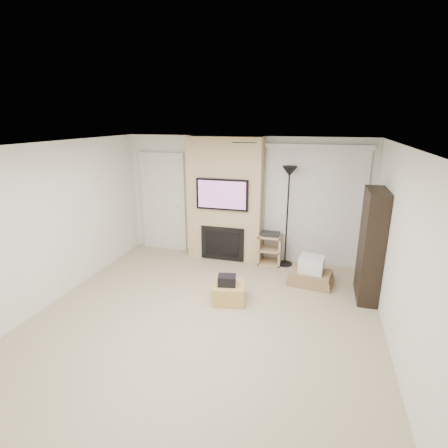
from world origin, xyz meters
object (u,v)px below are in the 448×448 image
(ottoman, at_px, (229,292))
(av_stand, at_px, (270,247))
(floor_lamp, at_px, (289,188))
(bookshelf, at_px, (371,245))
(box_stack, at_px, (311,273))

(ottoman, height_order, av_stand, av_stand)
(floor_lamp, relative_size, bookshelf, 1.10)
(floor_lamp, height_order, box_stack, floor_lamp)
(floor_lamp, relative_size, box_stack, 2.39)
(ottoman, distance_m, bookshelf, 2.38)
(floor_lamp, distance_m, bookshelf, 1.85)
(ottoman, relative_size, av_stand, 0.76)
(av_stand, height_order, box_stack, av_stand)
(av_stand, bearing_deg, floor_lamp, 3.68)
(ottoman, distance_m, av_stand, 1.76)
(ottoman, xyz_separation_m, bookshelf, (2.13, 0.74, 0.75))
(floor_lamp, relative_size, av_stand, 3.00)
(bookshelf, bearing_deg, box_stack, 163.58)
(av_stand, bearing_deg, ottoman, -103.53)
(floor_lamp, bearing_deg, bookshelf, -34.63)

